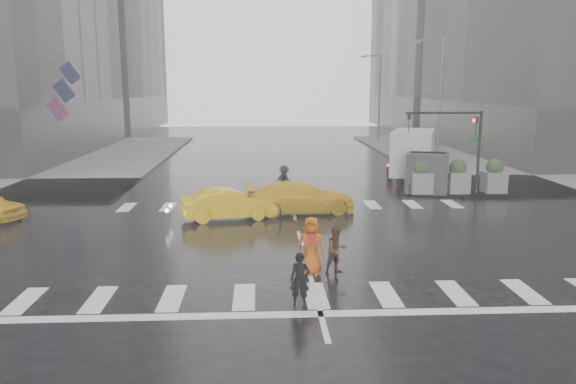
{
  "coord_description": "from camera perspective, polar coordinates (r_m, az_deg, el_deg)",
  "views": [
    {
      "loc": [
        -1.52,
        -20.86,
        5.8
      ],
      "look_at": [
        -0.38,
        2.0,
        1.44
      ],
      "focal_mm": 35.0,
      "sensor_mm": 36.0,
      "label": 1
    }
  ],
  "objects": [
    {
      "name": "pedestrian_black",
      "position": [
        14.75,
        1.23,
        -5.47
      ],
      "size": [
        1.14,
        1.15,
        2.43
      ],
      "rotation": [
        0.0,
        0.0,
        -0.2
      ],
      "color": "black",
      "rests_on": "ground"
    },
    {
      "name": "planter_mid",
      "position": [
        31.28,
        16.83,
        1.45
      ],
      "size": [
        1.1,
        1.1,
        1.8
      ],
      "color": "slate",
      "rests_on": "ground"
    },
    {
      "name": "planter_west",
      "position": [
        30.67,
        13.31,
        1.45
      ],
      "size": [
        1.1,
        1.1,
        1.8
      ],
      "color": "slate",
      "rests_on": "ground"
    },
    {
      "name": "sidewalk_ne",
      "position": [
        44.12,
        25.65,
        2.26
      ],
      "size": [
        35.0,
        35.0,
        0.15
      ],
      "primitive_type": "cube",
      "color": "slate",
      "rests_on": "ground"
    },
    {
      "name": "ground",
      "position": [
        21.71,
        1.26,
        -4.72
      ],
      "size": [
        120.0,
        120.0,
        0.0
      ],
      "primitive_type": "plane",
      "color": "black",
      "rests_on": "ground"
    },
    {
      "name": "box_truck",
      "position": [
        33.23,
        12.94,
        3.43
      ],
      "size": [
        2.26,
        6.02,
        3.2
      ],
      "rotation": [
        0.0,
        0.0,
        -0.34
      ],
      "color": "#BCBCBE",
      "rests_on": "ground"
    },
    {
      "name": "building_ne_far",
      "position": [
        83.36,
        19.57,
        17.4
      ],
      "size": [
        26.05,
        26.05,
        36.0
      ],
      "color": "#9B9687",
      "rests_on": "ground"
    },
    {
      "name": "street_lamp_far",
      "position": [
        60.16,
        9.16,
        9.83
      ],
      "size": [
        2.15,
        0.22,
        9.0
      ],
      "color": "#59595B",
      "rests_on": "ground"
    },
    {
      "name": "street_lamp_near",
      "position": [
        40.8,
        15.02,
        9.22
      ],
      "size": [
        2.15,
        0.22,
        9.0
      ],
      "color": "#59595B",
      "rests_on": "ground"
    },
    {
      "name": "taxi_mid",
      "position": [
        24.74,
        -6.03,
        -1.24
      ],
      "size": [
        4.32,
        2.3,
        1.35
      ],
      "primitive_type": "imported",
      "rotation": [
        0.0,
        0.0,
        1.79
      ],
      "color": "yellow",
      "rests_on": "ground"
    },
    {
      "name": "traffic_signal_pole",
      "position": [
        30.84,
        17.19,
        5.49
      ],
      "size": [
        4.45,
        0.42,
        4.5
      ],
      "color": "black",
      "rests_on": "ground"
    },
    {
      "name": "pedestrian_brown",
      "position": [
        17.69,
        4.95,
        -5.9
      ],
      "size": [
        0.88,
        0.79,
        1.48
      ],
      "primitive_type": "imported",
      "rotation": [
        0.0,
        0.0,
        0.4
      ],
      "color": "#432918",
      "rests_on": "ground"
    },
    {
      "name": "pedestrian_far_b",
      "position": [
        29.77,
        -0.4,
        1.15
      ],
      "size": [
        1.21,
        1.06,
        1.64
      ],
      "primitive_type": "imported",
      "rotation": [
        0.0,
        0.0,
        2.58
      ],
      "color": "black",
      "rests_on": "ground"
    },
    {
      "name": "pedestrian_orange",
      "position": [
        17.47,
        2.35,
        -5.47
      ],
      "size": [
        0.98,
        0.73,
        1.82
      ],
      "rotation": [
        0.0,
        0.0,
        -0.18
      ],
      "color": "#C8540E",
      "rests_on": "ground"
    },
    {
      "name": "taxi_rear",
      "position": [
        25.8,
        1.23,
        -0.56
      ],
      "size": [
        4.66,
        2.55,
        1.46
      ],
      "primitive_type": "imported",
      "rotation": [
        0.0,
        0.0,
        1.68
      ],
      "color": "yellow",
      "rests_on": "ground"
    },
    {
      "name": "pedestrian_far_a",
      "position": [
        26.35,
        -0.4,
        0.06
      ],
      "size": [
        1.08,
        0.68,
        1.8
      ],
      "primitive_type": "imported",
      "rotation": [
        0.0,
        0.0,
        3.11
      ],
      "color": "black",
      "rests_on": "ground"
    },
    {
      "name": "flag_cluster",
      "position": [
        41.64,
        -22.21,
        9.78
      ],
      "size": [
        2.87,
        3.06,
        4.69
      ],
      "color": "#59595B",
      "rests_on": "ground"
    },
    {
      "name": "road_markings",
      "position": [
        21.71,
        1.26,
        -4.71
      ],
      "size": [
        18.0,
        48.0,
        0.01
      ],
      "primitive_type": null,
      "color": "silver",
      "rests_on": "ground"
    },
    {
      "name": "planter_east",
      "position": [
        32.01,
        20.21,
        1.45
      ],
      "size": [
        1.1,
        1.1,
        1.8
      ],
      "color": "slate",
      "rests_on": "ground"
    }
  ]
}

